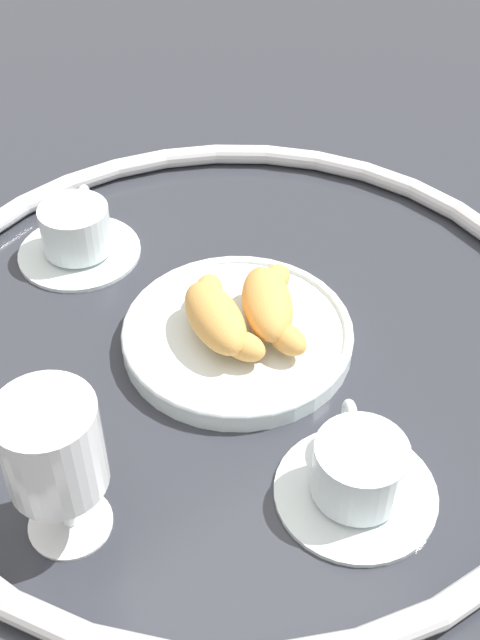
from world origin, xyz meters
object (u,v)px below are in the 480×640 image
pastry_plate (240,333)px  croissant_large (216,316)px  coffee_cup_far (77,234)px  coffee_cup_near (358,474)px  croissant_small (270,305)px  juice_glass_left (53,451)px

pastry_plate → croissant_large: (-0.01, -0.02, 0.03)m
croissant_large → coffee_cup_far: size_ratio=0.98×
coffee_cup_near → coffee_cup_far: same height
croissant_large → coffee_cup_near: croissant_large is taller
croissant_small → coffee_cup_far: bearing=-160.8°
croissant_large → croissant_small: (0.02, 0.05, 0.00)m
coffee_cup_near → pastry_plate: bearing=170.0°
croissant_small → juice_glass_left: 0.28m
juice_glass_left → croissant_small: bearing=104.6°
croissant_small → coffee_cup_near: size_ratio=0.89×
croissant_large → coffee_cup_near: (0.21, -0.01, -0.02)m
croissant_small → juice_glass_left: size_ratio=0.86×
coffee_cup_near → juice_glass_left: 0.24m
juice_glass_left → coffee_cup_near: bearing=59.1°
coffee_cup_near → juice_glass_left: bearing=-120.9°
coffee_cup_near → croissant_small: bearing=161.3°
croissant_small → croissant_large: bearing=-111.3°
croissant_large → pastry_plate: bearing=68.9°
pastry_plate → juice_glass_left: size_ratio=1.62×
coffee_cup_far → croissant_small: bearing=19.2°
pastry_plate → coffee_cup_near: size_ratio=1.67×
pastry_plate → juice_glass_left: juice_glass_left is taller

